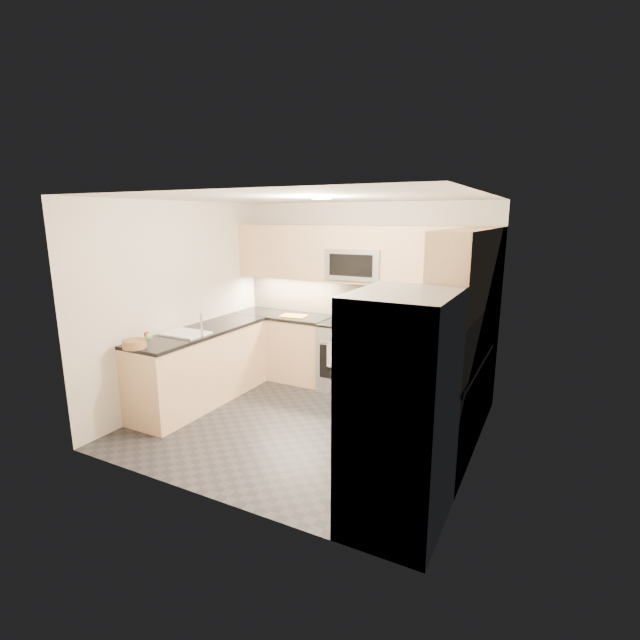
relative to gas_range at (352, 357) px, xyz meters
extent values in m
cube|color=black|center=(0.00, -1.28, -0.46)|extent=(3.60, 3.20, 0.00)
cube|color=beige|center=(0.00, -1.28, 2.04)|extent=(3.60, 3.20, 0.02)
cube|color=beige|center=(0.00, 0.32, 0.79)|extent=(3.60, 0.02, 2.50)
cube|color=beige|center=(0.00, -2.88, 0.79)|extent=(3.60, 0.02, 2.50)
cube|color=beige|center=(-1.80, -1.28, 0.79)|extent=(0.02, 3.20, 2.50)
cube|color=beige|center=(1.80, -1.28, 0.79)|extent=(0.02, 3.20, 2.50)
cube|color=#DAB083|center=(-1.09, 0.02, -0.01)|extent=(1.42, 0.60, 0.90)
cube|color=#DAB083|center=(1.09, 0.02, -0.01)|extent=(1.42, 0.60, 0.90)
cube|color=#DAB083|center=(1.50, -1.12, -0.01)|extent=(0.60, 1.70, 0.90)
cube|color=#DAB083|center=(-1.50, -1.28, -0.01)|extent=(0.60, 2.00, 0.90)
cube|color=black|center=(-1.09, 0.02, 0.47)|extent=(1.42, 0.63, 0.04)
cube|color=black|center=(1.09, 0.02, 0.47)|extent=(1.42, 0.63, 0.04)
cube|color=black|center=(1.50, -1.12, 0.47)|extent=(0.63, 1.70, 0.04)
cube|color=black|center=(-1.50, -1.28, 0.47)|extent=(0.63, 2.00, 0.04)
cube|color=#DAB083|center=(0.00, 0.15, 1.37)|extent=(3.60, 0.35, 0.75)
cube|color=#DAB083|center=(1.62, -1.00, 1.37)|extent=(0.35, 1.95, 0.75)
cube|color=tan|center=(0.00, 0.32, 0.74)|extent=(3.60, 0.01, 0.51)
cube|color=tan|center=(1.80, -0.82, 0.74)|extent=(0.01, 2.30, 0.51)
cube|color=#929599|center=(0.00, 0.00, 0.00)|extent=(0.76, 0.65, 0.91)
cube|color=black|center=(0.00, 0.00, 0.46)|extent=(0.76, 0.65, 0.03)
cube|color=black|center=(0.00, -0.33, -0.01)|extent=(0.62, 0.02, 0.45)
cylinder|color=#B2B5BA|center=(0.00, -0.35, 0.26)|extent=(0.60, 0.02, 0.02)
cube|color=gray|center=(0.00, 0.12, 1.24)|extent=(0.76, 0.40, 0.40)
cube|color=black|center=(0.00, -0.08, 1.24)|extent=(0.60, 0.01, 0.28)
cube|color=#9DA0A5|center=(1.45, -2.43, 0.45)|extent=(0.70, 0.90, 1.80)
cylinder|color=#B2B5BA|center=(1.08, -2.61, 0.49)|extent=(0.02, 0.02, 1.20)
cylinder|color=#B2B5BA|center=(1.08, -2.25, 0.49)|extent=(0.02, 0.02, 1.20)
cube|color=white|center=(-1.50, -1.53, 0.42)|extent=(0.52, 0.38, 0.16)
cylinder|color=silver|center=(-1.24, -1.53, 0.62)|extent=(0.03, 0.03, 0.28)
cylinder|color=#61A647|center=(1.27, -0.05, 0.57)|extent=(0.32, 0.32, 0.16)
cube|color=orange|center=(-0.88, -0.05, 0.49)|extent=(0.38, 0.29, 0.01)
cylinder|color=olive|center=(-1.56, -2.22, 0.53)|extent=(0.25, 0.25, 0.09)
sphere|color=#A2121C|center=(-1.54, -2.06, 0.60)|extent=(0.07, 0.07, 0.07)
sphere|color=#50A647|center=(-1.44, -2.12, 0.60)|extent=(0.07, 0.07, 0.07)
cube|color=white|center=(-0.12, -0.37, 0.10)|extent=(0.16, 0.07, 0.32)
sphere|color=orange|center=(-1.46, -2.10, 0.60)|extent=(0.06, 0.06, 0.06)
camera|label=1|loc=(2.39, -5.52, 1.85)|focal=26.00mm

